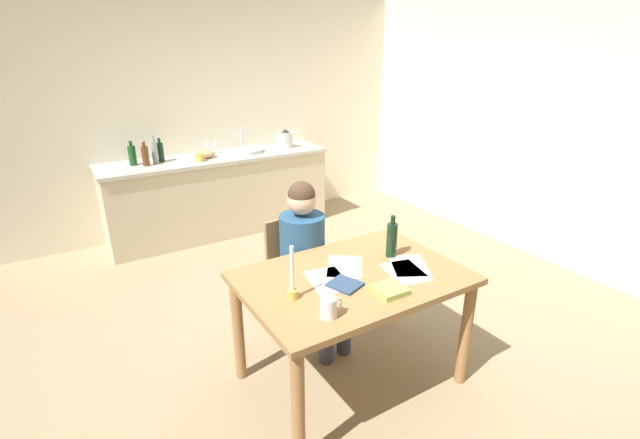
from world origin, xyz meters
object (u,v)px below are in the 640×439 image
(mixing_bowl, at_px, (206,154))
(teacup_on_counter, at_px, (199,157))
(dining_table, at_px, (352,291))
(coffee_mug, at_px, (329,307))
(wine_glass_by_kettle, at_px, (207,144))
(chair_at_table, at_px, (296,270))
(book_cookery, at_px, (390,290))
(stovetop_kettle, at_px, (286,139))
(wine_bottle_on_table, at_px, (392,239))
(bottle_wine_red, at_px, (155,151))
(bottle_sauce, at_px, (160,152))
(book_magazine, at_px, (345,285))
(sink_unit, at_px, (247,150))
(wine_glass_near_sink, at_px, (216,143))
(bottle_oil, at_px, (132,155))
(candlestick, at_px, (293,284))
(person_seated, at_px, (308,254))
(bottle_vinegar, at_px, (145,156))

(mixing_bowl, height_order, teacup_on_counter, teacup_on_counter)
(dining_table, distance_m, mixing_bowl, 2.85)
(coffee_mug, height_order, wine_glass_by_kettle, wine_glass_by_kettle)
(chair_at_table, bearing_deg, wine_glass_by_kettle, 86.84)
(book_cookery, distance_m, stovetop_kettle, 3.28)
(wine_bottle_on_table, bearing_deg, coffee_mug, -152.32)
(coffee_mug, bearing_deg, bottle_wine_red, 92.20)
(coffee_mug, distance_m, bottle_sauce, 3.21)
(bottle_sauce, height_order, wine_glass_by_kettle, bottle_sauce)
(book_magazine, bearing_deg, sink_unit, 56.85)
(bottle_wine_red, distance_m, wine_glass_near_sink, 0.71)
(coffee_mug, height_order, wine_glass_near_sink, wine_glass_near_sink)
(bottle_oil, height_order, wine_glass_by_kettle, bottle_oil)
(candlestick, xyz_separation_m, book_cookery, (0.49, -0.23, -0.07))
(bottle_wine_red, xyz_separation_m, teacup_on_counter, (0.41, -0.16, -0.08))
(wine_glass_near_sink, relative_size, teacup_on_counter, 1.32)
(candlestick, bearing_deg, person_seated, 53.66)
(coffee_mug, height_order, bottle_wine_red, bottle_wine_red)
(candlestick, distance_m, book_magazine, 0.33)
(bottle_vinegar, distance_m, teacup_on_counter, 0.53)
(bottle_vinegar, relative_size, bottle_sauce, 0.99)
(book_magazine, height_order, wine_glass_near_sink, wine_glass_near_sink)
(wine_glass_by_kettle, bearing_deg, stovetop_kettle, -9.29)
(mixing_bowl, relative_size, wine_glass_near_sink, 1.23)
(book_cookery, relative_size, mixing_bowl, 0.89)
(bottle_oil, xyz_separation_m, bottle_sauce, (0.28, 0.00, 0.00))
(book_cookery, height_order, bottle_vinegar, bottle_vinegar)
(dining_table, height_order, candlestick, candlestick)
(teacup_on_counter, bearing_deg, sink_unit, 14.19)
(wine_glass_near_sink, distance_m, wine_glass_by_kettle, 0.10)
(teacup_on_counter, bearing_deg, book_magazine, -90.93)
(candlestick, distance_m, bottle_wine_red, 2.91)
(candlestick, height_order, bottle_sauce, bottle_sauce)
(wine_bottle_on_table, height_order, bottle_vinegar, bottle_vinegar)
(book_cookery, xyz_separation_m, wine_glass_near_sink, (0.16, 3.27, 0.23))
(bottle_oil, bearing_deg, wine_glass_by_kettle, 6.70)
(coffee_mug, relative_size, bottle_sauce, 0.51)
(dining_table, height_order, book_cookery, book_cookery)
(candlestick, bearing_deg, book_cookery, -25.18)
(coffee_mug, relative_size, book_cookery, 0.75)
(person_seated, xyz_separation_m, stovetop_kettle, (1.03, 2.30, 0.32))
(candlestick, bearing_deg, coffee_mug, -74.28)
(bottle_vinegar, bearing_deg, book_magazine, -80.74)
(dining_table, bearing_deg, person_seated, 89.47)
(person_seated, xyz_separation_m, book_cookery, (0.05, -0.82, 0.10))
(sink_unit, height_order, bottle_vinegar, bottle_vinegar)
(bottle_oil, bearing_deg, sink_unit, -2.35)
(bottle_wine_red, bearing_deg, sink_unit, -0.39)
(chair_at_table, xyz_separation_m, book_cookery, (0.07, -0.96, 0.29))
(stovetop_kettle, bearing_deg, dining_table, -109.96)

